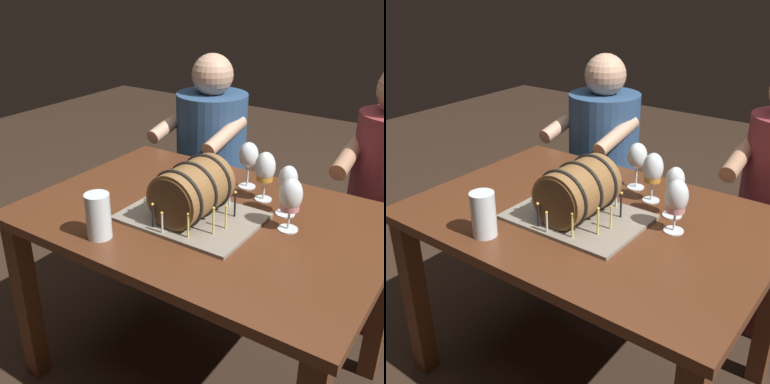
% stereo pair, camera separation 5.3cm
% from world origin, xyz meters
% --- Properties ---
extents(ground_plane, '(8.00, 8.00, 0.00)m').
position_xyz_m(ground_plane, '(0.00, 0.00, 0.00)').
color(ground_plane, '#332319').
extents(dining_table, '(1.26, 0.88, 0.74)m').
position_xyz_m(dining_table, '(0.00, 0.00, 0.63)').
color(dining_table, '#562D19').
rests_on(dining_table, ground).
extents(barrel_cake, '(0.46, 0.34, 0.21)m').
position_xyz_m(barrel_cake, '(-0.01, -0.06, 0.84)').
color(barrel_cake, gray).
rests_on(barrel_cake, dining_table).
extents(wine_glass_white, '(0.07, 0.07, 0.18)m').
position_xyz_m(wine_glass_white, '(0.24, 0.15, 0.87)').
color(wine_glass_white, white).
rests_on(wine_glass_white, dining_table).
extents(wine_glass_rose, '(0.08, 0.08, 0.18)m').
position_xyz_m(wine_glass_rose, '(0.29, 0.05, 0.86)').
color(wine_glass_rose, white).
rests_on(wine_glass_rose, dining_table).
extents(wine_glass_empty, '(0.08, 0.08, 0.18)m').
position_xyz_m(wine_glass_empty, '(0.02, 0.29, 0.87)').
color(wine_glass_empty, white).
rests_on(wine_glass_empty, dining_table).
extents(wine_glass_amber, '(0.07, 0.07, 0.19)m').
position_xyz_m(wine_glass_amber, '(0.12, 0.22, 0.87)').
color(wine_glass_amber, white).
rests_on(wine_glass_amber, dining_table).
extents(beer_pint, '(0.08, 0.08, 0.15)m').
position_xyz_m(beer_pint, '(-0.19, -0.33, 0.82)').
color(beer_pint, white).
rests_on(beer_pint, dining_table).
extents(person_seated_left, '(0.41, 0.48, 1.16)m').
position_xyz_m(person_seated_left, '(-0.45, 0.76, 0.55)').
color(person_seated_left, '#1B2D46').
rests_on(person_seated_left, ground).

